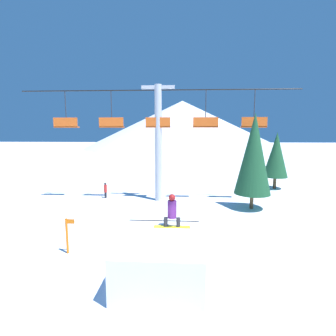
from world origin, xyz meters
The scene contains 9 objects.
ground_plane centered at (0.00, 0.00, 0.00)m, with size 220.00×220.00×0.00m, color white.
mountain_ridge centered at (0.00, 75.02, 7.19)m, with size 60.04×60.04×14.38m.
snow_ramp centered at (-0.52, 0.50, 0.77)m, with size 2.94×3.54×1.53m.
snowboarder centered at (-0.15, 1.50, 2.19)m, with size 1.42×0.35×1.32m.
chairlift centered at (-1.57, 11.06, 4.98)m, with size 20.28×0.52×8.57m.
pine_tree_near centered at (4.95, 9.29, 3.74)m, with size 2.40×2.40×6.44m.
pine_tree_far centered at (8.68, 15.73, 3.10)m, with size 2.15×2.15×5.13m.
trail_marker centered at (-4.69, 2.17, 0.84)m, with size 0.41×0.10×1.56m.
distant_skier centered at (-5.82, 11.56, 0.67)m, with size 0.24×0.24×1.23m.
Camera 1 is at (0.25, -8.31, 5.29)m, focal length 28.00 mm.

